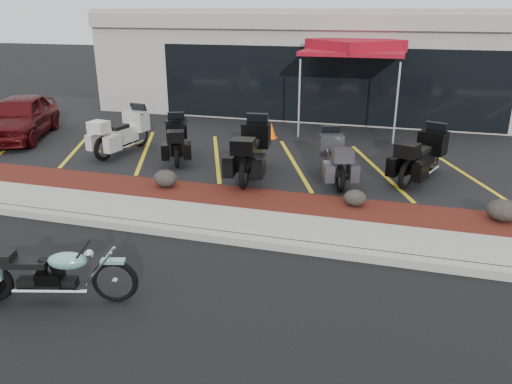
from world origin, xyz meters
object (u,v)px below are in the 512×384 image
(hero_cruiser, at_px, (114,275))
(popup_canopy, at_px, (355,48))
(touring_white, at_px, (139,125))
(parked_car, at_px, (20,117))
(traffic_cone, at_px, (271,131))

(hero_cruiser, relative_size, popup_canopy, 0.75)
(touring_white, bearing_deg, popup_canopy, -46.74)
(parked_car, distance_m, popup_canopy, 10.85)
(parked_car, height_order, popup_canopy, popup_canopy)
(hero_cruiser, distance_m, traffic_cone, 9.48)
(touring_white, height_order, parked_car, parked_car)
(touring_white, distance_m, traffic_cone, 4.07)
(popup_canopy, bearing_deg, traffic_cone, -135.34)
(traffic_cone, height_order, popup_canopy, popup_canopy)
(hero_cruiser, bearing_deg, parked_car, 121.28)
(touring_white, bearing_deg, traffic_cone, -50.82)
(hero_cruiser, distance_m, popup_canopy, 11.82)
(hero_cruiser, height_order, touring_white, touring_white)
(touring_white, relative_size, traffic_cone, 4.51)
(touring_white, xyz_separation_m, traffic_cone, (3.49, 2.05, -0.40))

